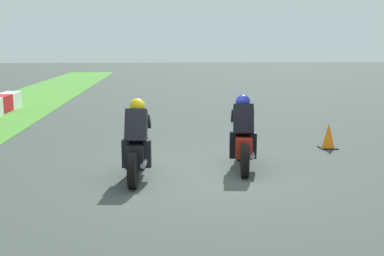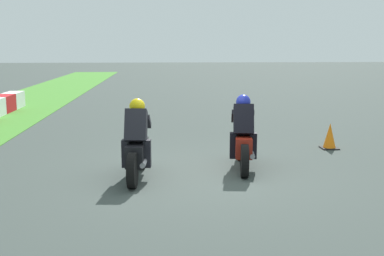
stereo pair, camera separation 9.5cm
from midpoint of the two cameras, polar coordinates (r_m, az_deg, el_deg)
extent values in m
plane|color=#3A433F|center=(9.62, 0.10, -5.38)|extent=(120.00, 120.00, 0.00)
cube|color=red|center=(19.47, -21.69, 2.61)|extent=(1.20, 0.60, 0.64)
cube|color=white|center=(20.63, -20.68, 3.04)|extent=(1.20, 0.60, 0.64)
cylinder|color=black|center=(10.71, 5.46, -2.09)|extent=(0.65, 0.21, 0.64)
cylinder|color=black|center=(9.35, 5.91, -3.85)|extent=(0.65, 0.21, 0.64)
cube|color=maroon|center=(9.99, 5.68, -1.90)|extent=(1.13, 0.44, 0.40)
ellipsoid|color=maroon|center=(10.03, 5.68, -0.11)|extent=(0.51, 0.35, 0.24)
cube|color=red|center=(9.49, 5.86, -2.41)|extent=(0.08, 0.17, 0.08)
cylinder|color=#A5A5AD|center=(9.69, 6.73, -3.08)|extent=(0.43, 0.15, 0.10)
cube|color=black|center=(9.80, 5.77, 0.96)|extent=(0.53, 0.45, 0.66)
sphere|color=#1B279D|center=(9.97, 5.73, 3.08)|extent=(0.33, 0.33, 0.30)
cube|color=teal|center=(10.42, 5.56, 0.49)|extent=(0.18, 0.28, 0.23)
cube|color=black|center=(9.86, 4.56, -2.04)|extent=(0.19, 0.16, 0.52)
cube|color=black|center=(9.89, 6.88, -2.05)|extent=(0.19, 0.16, 0.52)
cube|color=black|center=(10.16, 4.63, 1.41)|extent=(0.39, 0.14, 0.31)
cube|color=black|center=(10.18, 6.66, 1.39)|extent=(0.39, 0.14, 0.31)
cylinder|color=black|center=(10.00, -6.22, -2.96)|extent=(0.65, 0.19, 0.64)
cylinder|color=black|center=(8.65, -7.25, -5.00)|extent=(0.65, 0.19, 0.64)
cube|color=black|center=(9.28, -6.72, -2.82)|extent=(1.12, 0.40, 0.40)
ellipsoid|color=black|center=(9.32, -6.68, -0.89)|extent=(0.50, 0.33, 0.24)
cube|color=red|center=(8.78, -7.12, -3.42)|extent=(0.07, 0.16, 0.08)
cylinder|color=#A5A5AD|center=(8.95, -5.95, -4.13)|extent=(0.43, 0.13, 0.10)
cube|color=black|center=(9.08, -6.86, 0.24)|extent=(0.51, 0.43, 0.66)
sphere|color=gold|center=(9.25, -6.73, 2.55)|extent=(0.32, 0.32, 0.30)
cube|color=slate|center=(9.70, -6.41, -0.22)|extent=(0.17, 0.27, 0.23)
cube|color=black|center=(9.19, -8.05, -2.98)|extent=(0.19, 0.15, 0.52)
cube|color=black|center=(9.14, -5.56, -2.99)|extent=(0.19, 0.15, 0.52)
cube|color=black|center=(9.48, -7.66, 0.74)|extent=(0.39, 0.13, 0.31)
cube|color=black|center=(9.43, -5.49, 0.74)|extent=(0.39, 0.13, 0.31)
cube|color=black|center=(12.37, 15.43, -2.24)|extent=(0.40, 0.40, 0.03)
cone|color=orange|center=(12.31, 15.50, -0.88)|extent=(0.32, 0.32, 0.63)
camera|label=1|loc=(0.05, -90.29, -0.05)|focal=45.48mm
camera|label=2|loc=(0.05, 89.71, 0.05)|focal=45.48mm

